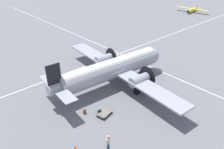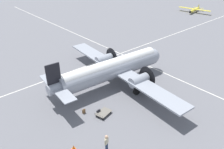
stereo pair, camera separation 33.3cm
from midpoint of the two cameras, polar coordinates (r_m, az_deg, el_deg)
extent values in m
plane|color=slate|center=(30.50, 0.31, -2.60)|extent=(300.00, 300.00, 0.00)
cube|color=silver|center=(35.40, -7.27, 1.94)|extent=(120.00, 0.16, 0.01)
cube|color=silver|center=(35.77, 10.21, 2.00)|extent=(0.16, 120.00, 0.01)
cylinder|color=#9399A3|center=(29.34, 0.32, 1.25)|extent=(15.25, 3.71, 2.43)
cylinder|color=white|center=(29.04, 0.33, 2.42)|extent=(14.45, 2.92, 1.70)
sphere|color=#9399A3|center=(33.94, 10.64, 4.76)|extent=(2.31, 2.31, 2.31)
cylinder|color=#9399A3|center=(26.09, -13.12, -3.14)|extent=(3.05, 1.58, 1.34)
cube|color=black|center=(25.08, -14.69, -0.22)|extent=(1.66, 0.28, 2.80)
cube|color=#9399A3|center=(25.92, -13.88, -3.16)|extent=(2.09, 7.39, 0.10)
cube|color=#9399A3|center=(30.08, 2.01, 1.32)|extent=(4.32, 22.91, 0.20)
cylinder|color=#9399A3|center=(33.00, -1.80, 4.00)|extent=(2.68, 1.55, 1.34)
cylinder|color=black|center=(33.75, 0.19, 4.61)|extent=(0.28, 2.81, 2.81)
sphere|color=black|center=(33.82, 0.36, 4.66)|extent=(0.47, 0.47, 0.47)
cylinder|color=#9399A3|center=(27.69, 7.39, -1.52)|extent=(2.68, 1.55, 1.34)
cylinder|color=black|center=(28.58, 9.47, -0.65)|extent=(0.28, 2.81, 2.81)
sphere|color=black|center=(28.66, 9.65, -0.57)|extent=(0.47, 0.47, 0.47)
cylinder|color=#4C4C51|center=(33.31, -2.13, 2.32)|extent=(0.18, 0.18, 0.95)
cylinder|color=black|center=(33.53, -2.12, 1.60)|extent=(1.12, 0.39, 1.10)
cylinder|color=#4C4C51|center=(28.06, 6.87, -3.45)|extent=(0.18, 0.18, 0.95)
cylinder|color=black|center=(28.32, 6.82, -4.26)|extent=(1.12, 0.39, 1.10)
cylinder|color=#4C4C51|center=(33.51, 8.43, 1.71)|extent=(0.14, 0.14, 0.87)
cylinder|color=black|center=(33.71, 8.38, 1.05)|extent=(0.71, 0.24, 0.70)
cylinder|color=navy|center=(21.09, -1.12, -18.55)|extent=(0.13, 0.13, 0.88)
cylinder|color=navy|center=(21.24, -0.77, -18.10)|extent=(0.13, 0.13, 0.88)
cube|color=beige|center=(20.61, -0.96, -16.88)|extent=(0.46, 0.34, 0.66)
sphere|color=tan|center=(20.27, -0.97, -15.95)|extent=(0.29, 0.29, 0.29)
cylinder|color=beige|center=(20.48, -1.33, -17.41)|extent=(0.10, 0.10, 0.63)
cylinder|color=beige|center=(20.79, -0.60, -16.49)|extent=(0.10, 0.10, 0.63)
cube|color=maroon|center=(20.59, -1.23, -16.63)|extent=(0.05, 0.03, 0.42)
cube|color=#232328|center=(25.12, -3.15, -9.76)|extent=(0.49, 0.13, 0.56)
cube|color=black|center=(24.93, -3.17, -9.20)|extent=(0.18, 0.09, 0.02)
cube|color=brown|center=(25.38, -6.99, -9.53)|extent=(0.36, 0.15, 0.53)
cube|color=#4A3520|center=(25.20, -7.03, -9.00)|extent=(0.13, 0.10, 0.02)
cube|color=#6B665B|center=(25.01, -1.83, -9.88)|extent=(1.99, 1.55, 0.04)
cube|color=#6B665B|center=(24.34, -3.07, -10.47)|extent=(0.31, 1.15, 0.04)
cylinder|color=#6B665B|center=(24.68, -4.10, -10.17)|extent=(0.04, 0.04, 0.22)
cylinder|color=#6B665B|center=(24.14, -2.00, -11.17)|extent=(0.04, 0.04, 0.22)
cylinder|color=black|center=(25.75, -1.76, -9.01)|extent=(0.29, 0.12, 0.28)
cylinder|color=black|center=(25.31, -0.03, -9.78)|extent=(0.29, 0.12, 0.28)
cylinder|color=black|center=(24.93, -3.65, -10.55)|extent=(0.29, 0.12, 0.28)
cylinder|color=black|center=(24.48, -1.89, -11.38)|extent=(0.29, 0.12, 0.28)
cylinder|color=yellow|center=(74.57, 20.86, 15.48)|extent=(6.60, 1.86, 0.80)
sphere|color=black|center=(71.41, 19.86, 15.11)|extent=(0.72, 0.72, 0.72)
cube|color=yellow|center=(74.16, 20.81, 15.71)|extent=(2.61, 9.86, 0.08)
cube|color=yellow|center=(77.42, 21.82, 16.25)|extent=(0.58, 0.15, 1.04)
cube|color=yellow|center=(77.52, 21.75, 15.88)|extent=(1.03, 3.24, 0.04)
cylinder|color=black|center=(72.55, 20.11, 14.77)|extent=(0.29, 0.12, 0.28)
cylinder|color=#4C4C51|center=(72.53, 20.12, 14.85)|extent=(0.06, 0.06, 0.21)
cylinder|color=black|center=(74.81, 21.41, 14.93)|extent=(0.29, 0.12, 0.28)
cylinder|color=#4C4C51|center=(74.79, 21.43, 15.01)|extent=(0.06, 0.06, 0.21)
cylinder|color=black|center=(75.27, 20.35, 15.20)|extent=(0.29, 0.12, 0.28)
cylinder|color=#4C4C51|center=(75.25, 20.37, 15.27)|extent=(0.06, 0.06, 0.21)
cube|color=orange|center=(21.82, -9.51, -18.64)|extent=(0.38, 0.38, 0.03)
cone|color=orange|center=(21.65, -9.56, -18.23)|extent=(0.32, 0.32, 0.50)
camera|label=1|loc=(0.17, -89.68, 0.18)|focal=35.00mm
camera|label=2|loc=(0.17, 90.32, -0.18)|focal=35.00mm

